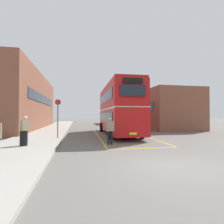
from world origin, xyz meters
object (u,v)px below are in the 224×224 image
object	(u,v)px
single_deck_bus	(111,116)
pedestrian_waiting_near	(25,128)
litter_bin	(23,138)
pedestrian_boarding	(110,128)
bus_stop_sign	(58,115)
double_decker_bus	(118,109)

from	to	relation	value
single_deck_bus	pedestrian_waiting_near	world-z (taller)	single_deck_bus
single_deck_bus	litter_bin	xyz separation A→B (m)	(-10.05, -26.23, -1.04)
pedestrian_boarding	single_deck_bus	bearing A→B (deg)	79.23
litter_bin	bus_stop_sign	xyz separation A→B (m)	(1.55, 3.35, 1.32)
litter_bin	bus_stop_sign	size ratio (longest dim) A/B	0.30
double_decker_bus	single_deck_bus	xyz separation A→B (m)	(3.07, 20.20, -0.87)
single_deck_bus	pedestrian_waiting_near	bearing A→B (deg)	-111.01
pedestrian_boarding	bus_stop_sign	xyz separation A→B (m)	(-3.57, 3.04, 0.88)
litter_bin	double_decker_bus	bearing A→B (deg)	40.83
double_decker_bus	pedestrian_boarding	xyz separation A→B (m)	(-1.86, -5.72, -1.48)
pedestrian_boarding	bus_stop_sign	distance (m)	4.77
single_deck_bus	pedestrian_boarding	size ratio (longest dim) A/B	5.57
pedestrian_waiting_near	single_deck_bus	bearing A→B (deg)	68.99
double_decker_bus	bus_stop_sign	distance (m)	6.08
double_decker_bus	pedestrian_boarding	bearing A→B (deg)	-108.01
pedestrian_boarding	bus_stop_sign	bearing A→B (deg)	139.60
double_decker_bus	single_deck_bus	size ratio (longest dim) A/B	1.10
pedestrian_boarding	pedestrian_waiting_near	world-z (taller)	pedestrian_waiting_near
pedestrian_boarding	litter_bin	distance (m)	5.15
pedestrian_boarding	litter_bin	xyz separation A→B (m)	(-5.12, -0.31, -0.44)
pedestrian_waiting_near	litter_bin	size ratio (longest dim) A/B	1.88
single_deck_bus	double_decker_bus	bearing A→B (deg)	-98.64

